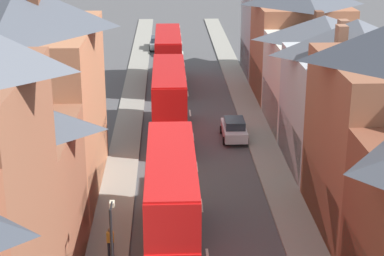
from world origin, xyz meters
TOP-DOWN VIEW (x-y plane):
  - pavement_left at (-5.10, 38.00)m, footprint 2.20×104.00m
  - pavement_right at (5.10, 38.00)m, footprint 2.20×104.00m
  - centre_line_dashes at (0.00, 36.00)m, footprint 0.14×97.80m
  - terrace_row_right at (10.18, 24.79)m, footprint 8.00×70.51m
  - double_decker_bus_lead at (-1.81, 36.32)m, footprint 2.74×10.80m
  - double_decker_bus_mid_street at (-1.81, 50.87)m, footprint 2.74×10.80m
  - double_decker_bus_far_approaching at (-1.81, 18.76)m, footprint 2.74×10.80m
  - car_near_blue at (3.10, 35.37)m, footprint 1.90×4.13m
  - car_parked_left_a at (-3.10, 68.25)m, footprint 1.90×4.43m
  - car_parked_right_a at (-1.80, 65.49)m, footprint 1.90×4.12m
  - pedestrian_mid_right at (-4.87, 18.06)m, footprint 0.36×0.22m

SIDE VIEW (x-z plane):
  - centre_line_dashes at x=0.00m, z-range 0.00..0.01m
  - pavement_left at x=-5.10m, z-range 0.00..0.14m
  - pavement_right at x=5.10m, z-range 0.00..0.14m
  - car_parked_left_a at x=-3.10m, z-range 0.01..1.58m
  - car_near_blue at x=3.10m, z-range 0.01..1.64m
  - car_parked_right_a at x=-1.80m, z-range 0.00..1.70m
  - pedestrian_mid_right at x=-4.87m, z-range 0.23..1.84m
  - double_decker_bus_lead at x=-1.81m, z-range 0.17..5.47m
  - double_decker_bus_mid_street at x=-1.81m, z-range 0.17..5.47m
  - double_decker_bus_far_approaching at x=-1.81m, z-range 0.17..5.47m
  - terrace_row_right at x=10.18m, z-range -0.96..11.02m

